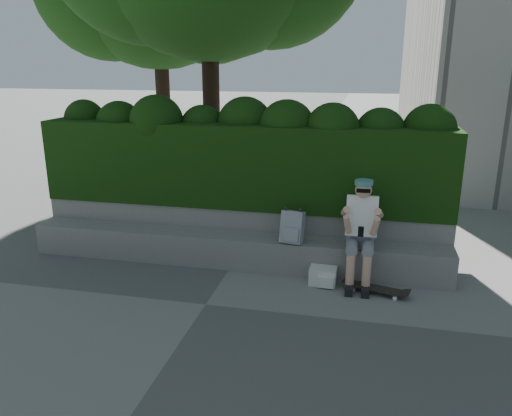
% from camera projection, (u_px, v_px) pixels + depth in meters
% --- Properties ---
extents(ground, '(80.00, 80.00, 0.00)m').
position_uv_depth(ground, '(206.00, 304.00, 6.01)').
color(ground, slate).
rests_on(ground, ground).
extents(bench_ledge, '(6.00, 0.45, 0.45)m').
position_uv_depth(bench_ledge, '(232.00, 250.00, 7.11)').
color(bench_ledge, gray).
rests_on(bench_ledge, ground).
extents(planter_wall, '(6.00, 0.50, 0.75)m').
position_uv_depth(planter_wall, '(241.00, 229.00, 7.51)').
color(planter_wall, gray).
rests_on(planter_wall, ground).
extents(hedge, '(6.00, 1.00, 1.20)m').
position_uv_depth(hedge, '(244.00, 163.00, 7.45)').
color(hedge, black).
rests_on(hedge, planter_wall).
extents(person, '(0.40, 0.76, 1.38)m').
position_uv_depth(person, '(361.00, 228.00, 6.42)').
color(person, slate).
rests_on(person, ground).
extents(skateboard, '(0.77, 0.37, 0.08)m').
position_uv_depth(skateboard, '(375.00, 289.00, 6.28)').
color(skateboard, black).
rests_on(skateboard, ground).
extents(backpack_plaid, '(0.32, 0.21, 0.44)m').
position_uv_depth(backpack_plaid, '(292.00, 227.00, 6.71)').
color(backpack_plaid, '#B5B5BA').
rests_on(backpack_plaid, bench_ledge).
extents(backpack_ground, '(0.36, 0.26, 0.23)m').
position_uv_depth(backpack_ground, '(323.00, 276.00, 6.54)').
color(backpack_ground, white).
rests_on(backpack_ground, ground).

